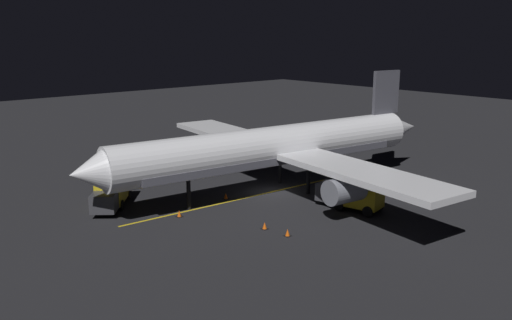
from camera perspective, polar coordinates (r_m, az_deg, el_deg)
name	(u,v)px	position (r m, az deg, el deg)	size (l,w,h in m)	color
ground_plane	(272,194)	(50.29, 1.70, -3.64)	(180.00, 180.00, 0.20)	black
apron_guide_stripe	(236,200)	(48.10, -2.19, -4.32)	(0.24, 22.41, 0.01)	gold
airliner	(277,148)	(49.54, 2.31, 1.31)	(37.40, 38.34, 10.88)	white
baggage_truck	(111,193)	(47.53, -15.28, -3.48)	(6.09, 5.62, 2.34)	gold
catering_truck	(352,196)	(46.06, 10.27, -3.83)	(5.91, 3.23, 2.24)	gold
ground_crew_worker	(115,200)	(46.72, -14.94, -4.19)	(0.40, 0.40, 1.74)	black
traffic_cone_near_left	(288,233)	(39.81, 3.41, -7.82)	(0.50, 0.50, 0.55)	#EA590F
traffic_cone_near_right	(179,214)	(44.18, -8.25, -5.75)	(0.50, 0.50, 0.55)	#EA590F
traffic_cone_under_wing	(226,196)	(48.39, -3.26, -3.91)	(0.50, 0.50, 0.55)	#EA590F
traffic_cone_far	(265,226)	(41.11, 0.94, -7.10)	(0.50, 0.50, 0.55)	#EA590F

